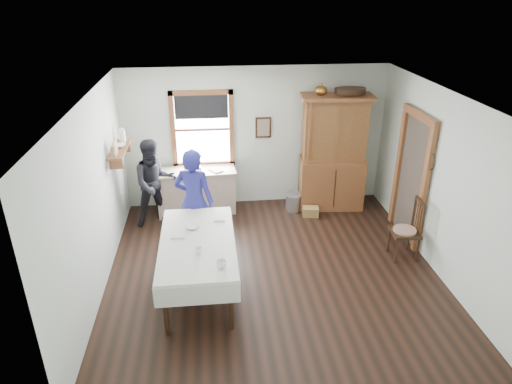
% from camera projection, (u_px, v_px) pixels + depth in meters
% --- Properties ---
extents(room, '(5.01, 5.01, 2.70)m').
position_uv_depth(room, '(274.00, 192.00, 6.51)').
color(room, black).
rests_on(room, ground).
extents(window, '(1.18, 0.07, 1.48)m').
position_uv_depth(window, '(202.00, 125.00, 8.51)').
color(window, white).
rests_on(window, room).
extents(doorway, '(0.09, 1.14, 2.22)m').
position_uv_depth(doorway, '(412.00, 174.00, 7.59)').
color(doorway, '#43382F').
rests_on(doorway, room).
extents(wall_shelf, '(0.24, 1.00, 0.44)m').
position_uv_depth(wall_shelf, '(120.00, 147.00, 7.57)').
color(wall_shelf, brown).
rests_on(wall_shelf, room).
extents(framed_picture, '(0.30, 0.04, 0.40)m').
position_uv_depth(framed_picture, '(263.00, 128.00, 8.66)').
color(framed_picture, black).
rests_on(framed_picture, room).
extents(rug_beater, '(0.01, 0.27, 0.27)m').
position_uv_depth(rug_beater, '(432.00, 154.00, 6.86)').
color(rug_beater, black).
rests_on(rug_beater, room).
extents(work_counter, '(1.53, 0.65, 0.86)m').
position_uv_depth(work_counter, '(196.00, 191.00, 8.71)').
color(work_counter, '#C9AB8C').
rests_on(work_counter, room).
extents(china_hutch, '(1.35, 0.73, 2.22)m').
position_uv_depth(china_hutch, '(333.00, 153.00, 8.65)').
color(china_hutch, brown).
rests_on(china_hutch, room).
extents(dining_table, '(1.08, 2.04, 0.81)m').
position_uv_depth(dining_table, '(199.00, 265.00, 6.49)').
color(dining_table, silver).
rests_on(dining_table, room).
extents(spindle_chair, '(0.50, 0.50, 1.01)m').
position_uv_depth(spindle_chair, '(405.00, 229.00, 7.23)').
color(spindle_chair, black).
rests_on(spindle_chair, room).
extents(pail, '(0.38, 0.38, 0.32)m').
position_uv_depth(pail, '(293.00, 202.00, 8.88)').
color(pail, '#A0A2A9').
rests_on(pail, room).
extents(wicker_basket, '(0.33, 0.26, 0.18)m').
position_uv_depth(wicker_basket, '(311.00, 212.00, 8.69)').
color(wicker_basket, '#A57F4A').
rests_on(wicker_basket, room).
extents(woman_blue, '(0.69, 0.56, 1.63)m').
position_uv_depth(woman_blue, '(195.00, 205.00, 7.32)').
color(woman_blue, navy).
rests_on(woman_blue, room).
extents(figure_dark, '(0.86, 0.76, 1.49)m').
position_uv_depth(figure_dark, '(155.00, 186.00, 8.16)').
color(figure_dark, black).
rests_on(figure_dark, room).
extents(table_cup_a, '(0.15, 0.15, 0.10)m').
position_uv_depth(table_cup_a, '(221.00, 264.00, 5.71)').
color(table_cup_a, white).
rests_on(table_cup_a, dining_table).
extents(table_cup_b, '(0.12, 0.12, 0.09)m').
position_uv_depth(table_cup_b, '(199.00, 251.00, 6.00)').
color(table_cup_b, white).
rests_on(table_cup_b, dining_table).
extents(table_bowl, '(0.25, 0.25, 0.05)m').
position_uv_depth(table_bowl, '(192.00, 227.00, 6.62)').
color(table_bowl, white).
rests_on(table_bowl, dining_table).
extents(counter_book, '(0.26, 0.27, 0.02)m').
position_uv_depth(counter_book, '(212.00, 172.00, 8.45)').
color(counter_book, '#7F6F55').
rests_on(counter_book, work_counter).
extents(counter_bowl, '(0.23, 0.23, 0.06)m').
position_uv_depth(counter_bowl, '(192.00, 167.00, 8.61)').
color(counter_bowl, white).
rests_on(counter_bowl, work_counter).
extents(shelf_bowl, '(0.22, 0.22, 0.05)m').
position_uv_depth(shelf_bowl, '(120.00, 146.00, 7.57)').
color(shelf_bowl, white).
rests_on(shelf_bowl, wall_shelf).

